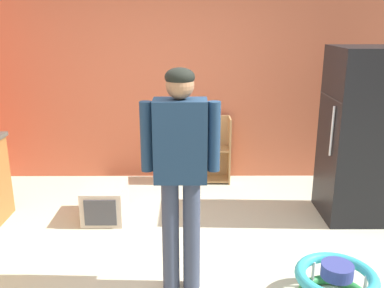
# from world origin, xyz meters

# --- Properties ---
(ground_plane) EXTENTS (12.00, 12.00, 0.00)m
(ground_plane) POSITION_xyz_m (0.00, 0.00, 0.00)
(ground_plane) COLOR beige
(ground_plane) RESTS_ON ground
(back_wall) EXTENTS (5.20, 0.06, 2.70)m
(back_wall) POSITION_xyz_m (0.00, 2.33, 1.35)
(back_wall) COLOR #C46445
(back_wall) RESTS_ON ground
(refrigerator) EXTENTS (0.73, 0.68, 1.78)m
(refrigerator) POSITION_xyz_m (1.79, 1.12, 0.89)
(refrigerator) COLOR black
(refrigerator) RESTS_ON ground
(bookshelf) EXTENTS (0.80, 0.28, 0.85)m
(bookshelf) POSITION_xyz_m (0.09, 2.14, 0.37)
(bookshelf) COLOR tan
(bookshelf) RESTS_ON ground
(standing_person) EXTENTS (0.57, 0.22, 1.72)m
(standing_person) POSITION_xyz_m (-0.04, -0.15, 1.04)
(standing_person) COLOR #363E52
(standing_person) RESTS_ON ground
(baby_walker) EXTENTS (0.60, 0.60, 0.32)m
(baby_walker) POSITION_xyz_m (1.11, -0.35, 0.16)
(baby_walker) COLOR #2E8C45
(baby_walker) RESTS_ON ground
(pet_carrier) EXTENTS (0.42, 0.55, 0.36)m
(pet_carrier) POSITION_xyz_m (-0.86, 1.07, 0.18)
(pet_carrier) COLOR beige
(pet_carrier) RESTS_ON ground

